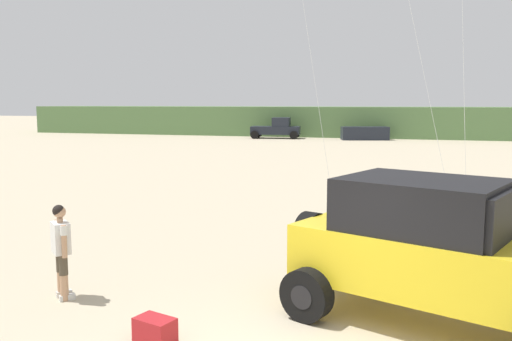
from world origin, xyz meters
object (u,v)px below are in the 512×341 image
at_px(cooler_box, 155,331).
at_px(distant_pickup, 277,129).
at_px(jeep, 438,250).
at_px(person_watching, 61,246).
at_px(distant_sedan, 365,133).

height_order(cooler_box, distant_pickup, distant_pickup).
bearing_deg(distant_pickup, jeep, -72.49).
xyz_separation_m(person_watching, distant_pickup, (-6.99, 42.45, 0.00)).
distance_m(jeep, cooler_box, 4.35).
bearing_deg(cooler_box, jeep, 41.37).
xyz_separation_m(distant_pickup, distant_sedan, (8.22, 0.28, -0.34)).
xyz_separation_m(jeep, distant_pickup, (-13.20, 41.84, -0.26)).
height_order(cooler_box, distant_sedan, distant_sedan).
height_order(jeep, person_watching, jeep).
height_order(jeep, distant_pickup, jeep).
bearing_deg(cooler_box, person_watching, 170.13).
xyz_separation_m(person_watching, cooler_box, (2.37, -1.17, -0.75)).
height_order(jeep, distant_sedan, jeep).
xyz_separation_m(jeep, cooler_box, (-3.84, -1.78, -1.01)).
height_order(jeep, cooler_box, jeep).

